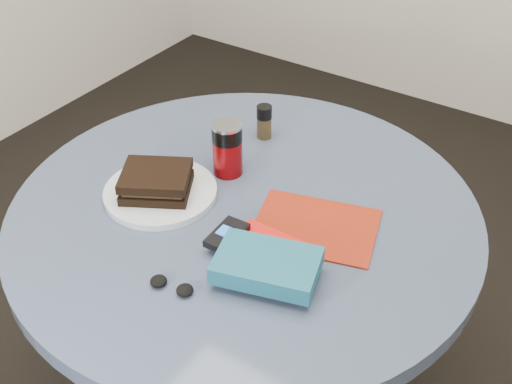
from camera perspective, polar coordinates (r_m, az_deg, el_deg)
The scene contains 10 objects.
table at distance 1.47m, azimuth -0.98°, elevation -6.24°, with size 1.00×1.00×0.75m.
plate at distance 1.40m, azimuth -8.49°, elevation -0.01°, with size 0.25×0.25×0.02m, color silver.
sandwich at distance 1.38m, azimuth -8.86°, elevation 0.93°, with size 0.18×0.18×0.05m.
soda_can at distance 1.43m, azimuth -2.56°, elevation 3.87°, with size 0.09×0.09×0.13m.
pepper_grinder at distance 1.56m, azimuth 0.73°, elevation 6.28°, with size 0.04×0.04×0.09m.
magazine at distance 1.31m, azimuth 5.31°, elevation -3.10°, with size 0.25×0.18×0.00m, color maroon.
red_book at distance 1.24m, azimuth 1.13°, elevation -5.16°, with size 0.16×0.10×0.01m, color red.
novel at distance 1.18m, azimuth 0.99°, elevation -6.53°, with size 0.19×0.12×0.04m, color #155168.
mp3_player at distance 1.25m, azimuth -2.60°, elevation -3.84°, with size 0.06×0.09×0.02m.
headphones at distance 1.19m, azimuth -7.51°, elevation -8.26°, with size 0.09×0.05×0.02m.
Camera 1 is at (0.61, -0.88, 1.60)m, focal length 45.00 mm.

